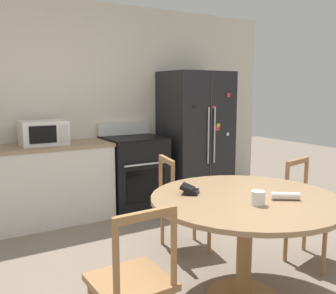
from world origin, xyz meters
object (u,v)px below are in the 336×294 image
at_px(dining_chair_left, 133,283).
at_px(wallet, 190,190).
at_px(candle_glass, 258,199).
at_px(microwave, 44,133).
at_px(dining_chair_right, 312,214).
at_px(dining_chair_far, 182,205).
at_px(refrigerator, 195,136).
at_px(oven_range, 134,172).

relative_size(dining_chair_left, wallet, 5.17).
height_order(dining_chair_left, candle_glass, dining_chair_left).
relative_size(microwave, candle_glass, 5.33).
xyz_separation_m(dining_chair_right, wallet, (-1.23, 0.12, 0.36)).
distance_m(dining_chair_far, wallet, 0.85).
distance_m(microwave, wallet, 2.21).
relative_size(dining_chair_right, wallet, 5.17).
relative_size(refrigerator, dining_chair_left, 1.95).
xyz_separation_m(oven_range, dining_chair_right, (0.66, -2.20, -0.03)).
bearing_deg(wallet, dining_chair_right, -5.48).
height_order(microwave, candle_glass, microwave).
relative_size(oven_range, dining_chair_far, 1.20).
distance_m(dining_chair_far, candle_glass, 1.20).
distance_m(oven_range, dining_chair_left, 2.76).
xyz_separation_m(microwave, dining_chair_left, (-0.11, -2.52, -0.60)).
relative_size(refrigerator, oven_range, 1.63).
xyz_separation_m(refrigerator, wallet, (-1.50, -2.06, -0.08)).
distance_m(dining_chair_right, dining_chair_left, 1.89).
height_order(oven_range, wallet, oven_range).
distance_m(dining_chair_far, dining_chair_left, 1.48).
height_order(microwave, dining_chair_left, microwave).
bearing_deg(wallet, dining_chair_far, 60.46).
relative_size(refrigerator, wallet, 10.07).
bearing_deg(microwave, dining_chair_right, -51.89).
height_order(oven_range, microwave, microwave).
xyz_separation_m(dining_chair_right, candle_glass, (-1.00, -0.34, 0.37)).
distance_m(oven_range, microwave, 1.24).
bearing_deg(candle_glass, dining_chair_left, 175.48).
xyz_separation_m(dining_chair_far, dining_chair_left, (-1.03, -1.06, 0.00)).
distance_m(oven_range, candle_glass, 2.59).
distance_m(refrigerator, oven_range, 1.02).
xyz_separation_m(refrigerator, microwave, (-2.03, 0.07, 0.16)).
relative_size(microwave, dining_chair_right, 0.55).
xyz_separation_m(dining_chair_left, candle_glass, (0.88, -0.07, 0.37)).
relative_size(microwave, wallet, 2.85).
bearing_deg(dining_chair_far, dining_chair_right, 58.70).
bearing_deg(dining_chair_right, candle_glass, 6.81).
bearing_deg(dining_chair_left, candle_glass, -6.68).
bearing_deg(oven_range, wallet, -105.16).
bearing_deg(oven_range, candle_glass, -97.57).
distance_m(refrigerator, wallet, 2.54).
bearing_deg(oven_range, dining_chair_left, -116.12).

